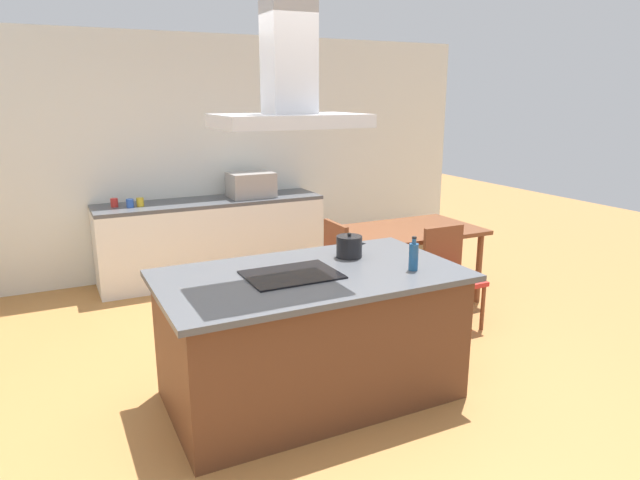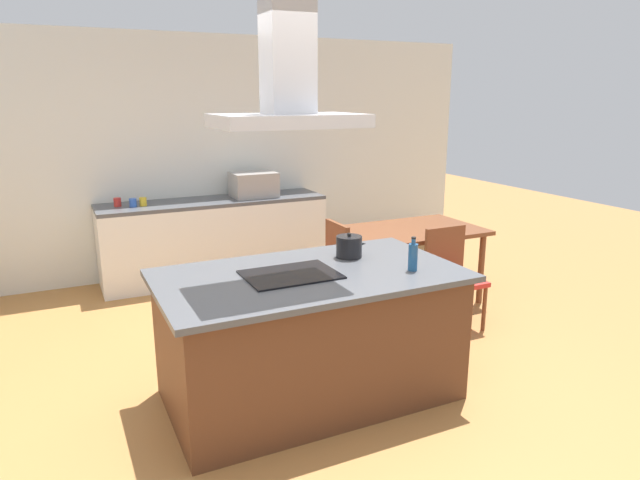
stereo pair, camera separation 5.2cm
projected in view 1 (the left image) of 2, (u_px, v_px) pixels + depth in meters
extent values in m
plane|color=#AD753D|center=(242.00, 320.00, 5.26)|extent=(16.00, 16.00, 0.00)
cube|color=silver|center=(188.00, 157.00, 6.44)|extent=(7.20, 0.10, 2.70)
cube|color=#59331E|center=(311.00, 338.00, 3.85)|extent=(1.91, 1.03, 0.86)
cube|color=#4C4F54|center=(311.00, 276.00, 3.74)|extent=(2.01, 1.13, 0.04)
cube|color=black|center=(292.00, 275.00, 3.67)|extent=(0.60, 0.44, 0.01)
cylinder|color=black|center=(349.00, 247.00, 4.07)|extent=(0.19, 0.19, 0.16)
sphere|color=black|center=(349.00, 234.00, 4.05)|extent=(0.03, 0.03, 0.03)
cone|color=black|center=(363.00, 244.00, 4.12)|extent=(0.06, 0.03, 0.04)
cylinder|color=navy|center=(414.00, 257.00, 3.76)|extent=(0.06, 0.06, 0.18)
cylinder|color=navy|center=(414.00, 241.00, 3.74)|extent=(0.03, 0.03, 0.04)
cylinder|color=black|center=(414.00, 238.00, 3.73)|extent=(0.03, 0.03, 0.01)
cube|color=silver|center=(213.00, 241.00, 6.41)|extent=(2.51, 0.62, 0.86)
cube|color=#4C4F54|center=(211.00, 202.00, 6.29)|extent=(2.51, 0.62, 0.04)
cube|color=#9E9993|center=(251.00, 185.00, 6.46)|extent=(0.50, 0.38, 0.28)
cylinder|color=red|center=(114.00, 203.00, 5.90)|extent=(0.08, 0.08, 0.09)
cylinder|color=#2D56B2|center=(130.00, 203.00, 5.87)|extent=(0.08, 0.08, 0.09)
cylinder|color=gold|center=(140.00, 202.00, 5.93)|extent=(0.08, 0.08, 0.09)
cube|color=brown|center=(408.00, 231.00, 5.61)|extent=(1.40, 0.90, 0.04)
cylinder|color=brown|center=(373.00, 286.00, 5.11)|extent=(0.06, 0.06, 0.71)
cylinder|color=brown|center=(479.00, 268.00, 5.65)|extent=(0.06, 0.06, 0.71)
cylinder|color=brown|center=(335.00, 265.00, 5.76)|extent=(0.06, 0.06, 0.71)
cylinder|color=brown|center=(433.00, 250.00, 6.29)|extent=(0.06, 0.06, 0.71)
cube|color=red|center=(318.00, 273.00, 5.25)|extent=(0.42, 0.42, 0.04)
cube|color=brown|center=(336.00, 246.00, 5.27)|extent=(0.04, 0.42, 0.44)
cylinder|color=brown|center=(308.00, 305.00, 5.08)|extent=(0.04, 0.04, 0.41)
cylinder|color=brown|center=(292.00, 293.00, 5.39)|extent=(0.04, 0.04, 0.41)
cylinder|color=brown|center=(344.00, 299.00, 5.23)|extent=(0.04, 0.04, 0.41)
cylinder|color=brown|center=(326.00, 287.00, 5.54)|extent=(0.04, 0.04, 0.41)
cube|color=red|center=(455.00, 281.00, 5.03)|extent=(0.42, 0.42, 0.04)
cube|color=brown|center=(443.00, 250.00, 5.14)|extent=(0.42, 0.04, 0.44)
cylinder|color=brown|center=(483.00, 308.00, 5.01)|extent=(0.04, 0.04, 0.41)
cylinder|color=brown|center=(450.00, 315.00, 4.86)|extent=(0.04, 0.04, 0.41)
cylinder|color=brown|center=(456.00, 295.00, 5.32)|extent=(0.04, 0.04, 0.41)
cylinder|color=brown|center=(425.00, 301.00, 5.17)|extent=(0.04, 0.04, 0.41)
cube|color=#ADADB2|center=(290.00, 121.00, 3.43)|extent=(0.90, 0.55, 0.08)
cube|color=#ADADB2|center=(289.00, 53.00, 3.33)|extent=(0.28, 0.24, 0.70)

